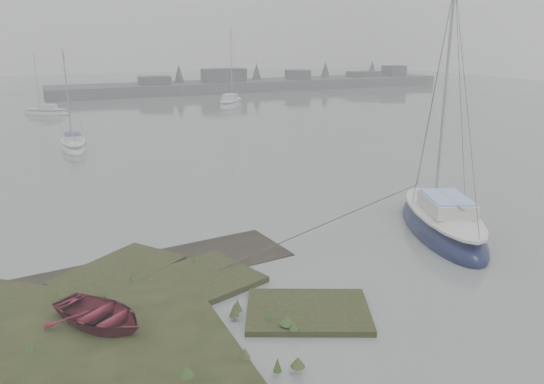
% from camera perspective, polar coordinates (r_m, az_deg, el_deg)
% --- Properties ---
extents(ground, '(160.00, 160.00, 0.00)m').
position_cam_1_polar(ground, '(43.58, -16.28, 5.57)').
color(ground, slate).
rests_on(ground, ground).
extents(far_shoreline, '(60.00, 8.00, 4.15)m').
position_cam_1_polar(far_shoreline, '(81.63, -0.79, 11.57)').
color(far_shoreline, '#4C4F51').
rests_on(far_shoreline, ground).
extents(sailboat_main, '(5.05, 7.77, 10.45)m').
position_cam_1_polar(sailboat_main, '(22.65, 17.80, -3.37)').
color(sailboat_main, black).
rests_on(sailboat_main, ground).
extents(sailboat_white, '(1.74, 5.25, 7.41)m').
position_cam_1_polar(sailboat_white, '(40.19, -20.57, 4.65)').
color(sailboat_white, silver).
rests_on(sailboat_white, ground).
extents(sailboat_far_b, '(5.39, 6.64, 9.23)m').
position_cam_1_polar(sailboat_far_b, '(61.47, -4.47, 9.42)').
color(sailboat_far_b, '#A5AAAF').
rests_on(sailboat_far_b, ground).
extents(sailboat_far_c, '(4.97, 4.10, 6.93)m').
position_cam_1_polar(sailboat_far_c, '(59.36, -23.08, 7.86)').
color(sailboat_far_c, '#B7BEC3').
rests_on(sailboat_far_c, ground).
extents(dinghy, '(3.35, 3.59, 0.61)m').
position_cam_1_polar(dinghy, '(15.28, -18.08, -12.41)').
color(dinghy, maroon).
rests_on(dinghy, marsh_bank).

